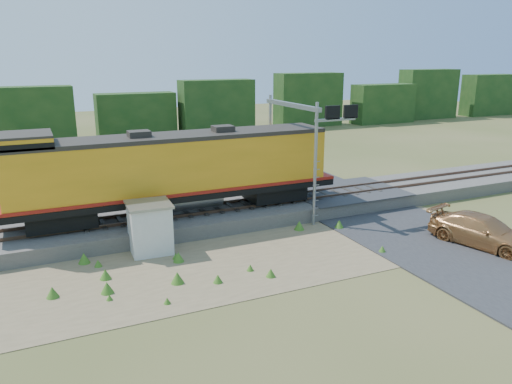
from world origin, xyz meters
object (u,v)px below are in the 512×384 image
locomotive (171,170)px  signal_gantry (302,129)px  shed (150,227)px  car (483,231)px

locomotive → signal_gantry: (7.66, -0.66, 1.85)m
locomotive → shed: bearing=-123.5°
locomotive → car: size_ratio=3.46×
signal_gantry → car: signal_gantry is taller
locomotive → signal_gantry: 7.91m
shed → signal_gantry: signal_gantry is taller
shed → signal_gantry: 10.58m
locomotive → car: 16.32m
signal_gantry → car: 11.04m
locomotive → car: bearing=-34.1°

